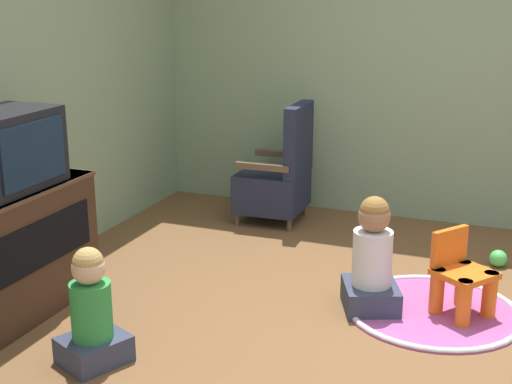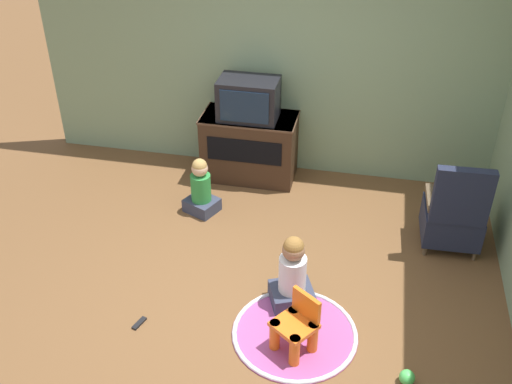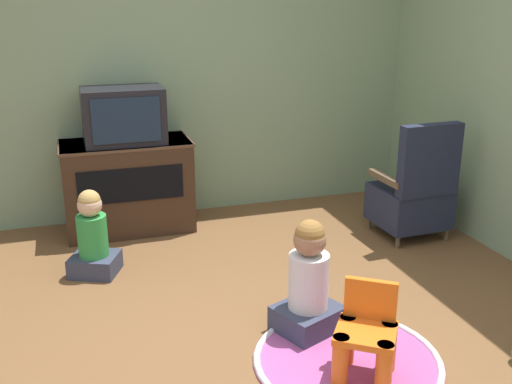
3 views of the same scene
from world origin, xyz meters
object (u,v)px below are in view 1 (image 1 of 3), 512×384
Objects in this scene: black_armchair at (278,178)px; yellow_kid_chair at (461,281)px; television at (3,150)px; child_watching_center at (92,314)px; toy_ball at (498,258)px; child_watching_left at (372,261)px; tv_cabinet at (9,248)px.

black_armchair reaches higher than yellow_kid_chair.
yellow_kid_chair is (0.92, -2.47, -0.78)m from television.
toy_ball is at bearing -16.88° from child_watching_center.
child_watching_left reaches higher than child_watching_center.
child_watching_center is (-0.35, -0.77, -0.72)m from television.
black_armchair is 1.76m from child_watching_left.
child_watching_center is at bearing -114.25° from television.
black_armchair is (2.19, -0.86, -0.62)m from television.
yellow_kid_chair is at bearing 169.18° from toy_ball.
television is 5.37× the size of toy_ball.
television is 1.11m from child_watching_center.
television is at bearing -23.48° from black_armchair.
toy_ball is at bearing -55.97° from tv_cabinet.
child_watching_center is 2.85m from toy_ball.
child_watching_center is 5.29× the size of toy_ball.
television reaches higher than toy_ball.
yellow_kid_chair is at bearing 49.61° from black_armchair.
black_armchair is at bearing -22.19° from tv_cabinet.
television reaches higher than child_watching_left.
black_armchair is 1.39× the size of child_watching_left.
tv_cabinet reaches higher than toy_ball.
child_watching_center is at bearing 111.77° from child_watching_left.
black_armchair is 1.94× the size of yellow_kid_chair.
television is 1.02× the size of child_watching_center.
television is at bearing -90.00° from tv_cabinet.
child_watching_left is at bearing -67.77° from tv_cabinet.
child_watching_left is at bearing 145.55° from toy_ball.
television reaches higher than child_watching_center.
tv_cabinet is 1.50× the size of child_watching_left.
yellow_kid_chair is at bearing -29.10° from child_watching_center.
child_watching_left is at bearing 137.83° from yellow_kid_chair.
child_watching_left is 1.12× the size of child_watching_center.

